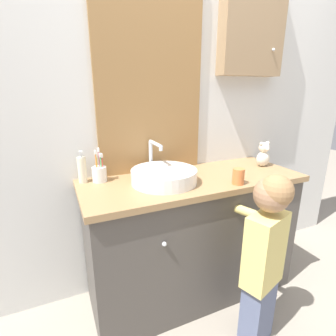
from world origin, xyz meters
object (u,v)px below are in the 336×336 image
(soap_dispenser, at_px, (82,169))
(drinking_cup, at_px, (238,176))
(sink_basin, at_px, (164,175))
(teddy_bear, at_px, (263,155))
(toothbrush_holder, at_px, (99,173))
(child_figure, at_px, (264,250))

(soap_dispenser, distance_m, drinking_cup, 0.88)
(sink_basin, distance_m, soap_dispenser, 0.46)
(teddy_bear, relative_size, drinking_cup, 1.92)
(teddy_bear, bearing_deg, sink_basin, -178.25)
(soap_dispenser, xyz_separation_m, teddy_bear, (1.17, -0.17, 0.00))
(teddy_bear, bearing_deg, drinking_cup, -150.32)
(teddy_bear, bearing_deg, soap_dispenser, 171.88)
(toothbrush_holder, bearing_deg, child_figure, -43.29)
(toothbrush_holder, relative_size, child_figure, 0.20)
(soap_dispenser, relative_size, child_figure, 0.19)
(sink_basin, xyz_separation_m, teddy_bear, (0.75, 0.02, 0.04))
(child_figure, relative_size, teddy_bear, 5.58)
(sink_basin, height_order, soap_dispenser, sink_basin)
(child_figure, bearing_deg, sink_basin, 126.16)
(sink_basin, relative_size, teddy_bear, 2.46)
(drinking_cup, bearing_deg, toothbrush_holder, 152.80)
(drinking_cup, bearing_deg, soap_dispenser, 154.10)
(drinking_cup, bearing_deg, child_figure, -95.90)
(teddy_bear, height_order, drinking_cup, teddy_bear)
(child_figure, bearing_deg, soap_dispenser, 139.24)
(soap_dispenser, xyz_separation_m, drinking_cup, (0.79, -0.39, -0.03))
(child_figure, bearing_deg, drinking_cup, 84.10)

